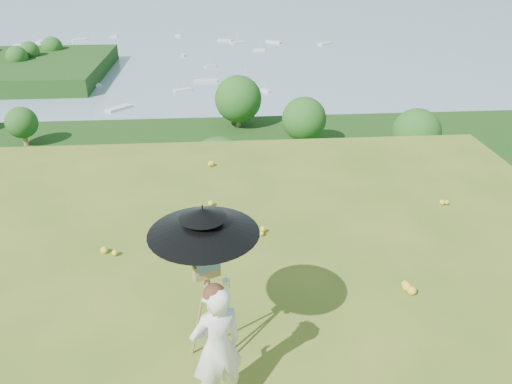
{
  "coord_description": "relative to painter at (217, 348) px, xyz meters",
  "views": [
    {
      "loc": [
        0.4,
        -4.94,
        4.62
      ],
      "look_at": [
        0.93,
        1.98,
        1.07
      ],
      "focal_mm": 35.0,
      "sensor_mm": 36.0,
      "label": 1
    }
  ],
  "objects": [
    {
      "name": "ground",
      "position": [
        -0.29,
        1.02,
        -0.79
      ],
      "size": [
        14.0,
        14.0,
        0.0
      ],
      "primitive_type": "plane",
      "color": "#49661D",
      "rests_on": "ground"
    },
    {
      "name": "harbor_town",
      "position": [
        -0.29,
        76.02,
        -30.29
      ],
      "size": [
        110.0,
        22.0,
        5.0
      ],
      "primitive_type": null,
      "color": "silver",
      "rests_on": "shoreline_tier"
    },
    {
      "name": "painter",
      "position": [
        0.0,
        0.0,
        0.0
      ],
      "size": [
        0.68,
        0.58,
        1.58
      ],
      "primitive_type": "imported",
      "rotation": [
        0.0,
        0.0,
        3.56
      ],
      "color": "white",
      "rests_on": "ground"
    },
    {
      "name": "painter_cap",
      "position": [
        0.0,
        0.0,
        0.75
      ],
      "size": [
        0.28,
        0.31,
        0.1
      ],
      "primitive_type": null,
      "rotation": [
        0.0,
        0.0,
        0.27
      ],
      "color": "#DF7A85",
      "rests_on": "painter"
    },
    {
      "name": "wildflowers",
      "position": [
        -0.29,
        1.27,
        -0.73
      ],
      "size": [
        10.0,
        10.5,
        0.12
      ],
      "primitive_type": null,
      "color": "yellow",
      "rests_on": "ground"
    },
    {
      "name": "shoreline_tier",
      "position": [
        -0.29,
        76.02,
        -36.79
      ],
      "size": [
        170.0,
        28.0,
        8.0
      ],
      "primitive_type": "cube",
      "color": "#6A6555",
      "rests_on": "bay_water"
    },
    {
      "name": "sun_umbrella",
      "position": [
        -0.1,
        0.63,
        0.93
      ],
      "size": [
        1.52,
        1.52,
        0.86
      ],
      "primitive_type": null,
      "rotation": [
        0.0,
        0.0,
        0.31
      ],
      "color": "black",
      "rests_on": "field_easel"
    },
    {
      "name": "field_easel",
      "position": [
        -0.09,
        0.61,
        -0.01
      ],
      "size": [
        0.77,
        0.77,
        1.57
      ],
      "primitive_type": null,
      "rotation": [
        0.0,
        0.0,
        0.38
      ],
      "color": "olive",
      "rests_on": "ground"
    },
    {
      "name": "bay_water",
      "position": [
        -0.29,
        241.02,
        -34.79
      ],
      "size": [
        700.0,
        700.0,
        0.0
      ],
      "primitive_type": "plane",
      "color": "#7590A7",
      "rests_on": "ground"
    },
    {
      "name": "forest_slope",
      "position": [
        -0.29,
        36.02,
        -29.79
      ],
      "size": [
        140.0,
        56.0,
        22.0
      ],
      "primitive_type": "cube",
      "color": "#1A3A10",
      "rests_on": "bay_water"
    },
    {
      "name": "slope_trees",
      "position": [
        -0.29,
        36.02,
        -15.79
      ],
      "size": [
        110.0,
        50.0,
        6.0
      ],
      "primitive_type": null,
      "color": "#1D5018",
      "rests_on": "forest_slope"
    },
    {
      "name": "moored_boats",
      "position": [
        -12.79,
        162.02,
        -34.44
      ],
      "size": [
        140.0,
        140.0,
        0.7
      ],
      "primitive_type": null,
      "color": "silver",
      "rests_on": "bay_water"
    }
  ]
}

